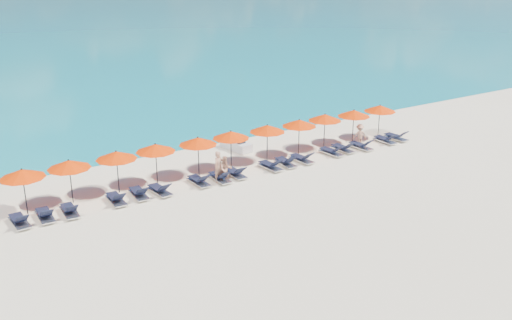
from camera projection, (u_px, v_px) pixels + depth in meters
ground at (289, 199)px, 28.49m from camera, size 1400.00×1400.00×0.00m
jetski at (236, 145)px, 35.86m from camera, size 1.17×2.37×0.81m
beachgoer_a at (219, 167)px, 30.41m from camera, size 0.71×0.55×1.73m
beachgoer_b at (226, 169)px, 30.46m from camera, size 0.79×0.58×1.46m
beachgoer_c at (360, 135)px, 36.49m from camera, size 1.02×0.71×1.44m
umbrella_0 at (22, 174)px, 26.19m from camera, size 2.10×2.10×2.28m
umbrella_1 at (69, 164)px, 27.39m from camera, size 2.10×2.10×2.28m
umbrella_2 at (116, 155)px, 28.67m from camera, size 2.10×2.10×2.28m
umbrella_3 at (155, 148)px, 29.81m from camera, size 2.10×2.10×2.28m
umbrella_4 at (198, 141)px, 30.93m from camera, size 2.10×2.10×2.28m
umbrella_5 at (231, 135)px, 32.06m from camera, size 2.10×2.10×2.28m
umbrella_6 at (267, 128)px, 33.27m from camera, size 2.10×2.10×2.28m
umbrella_7 at (299, 123)px, 34.40m from camera, size 2.10×2.10×2.28m
umbrella_8 at (325, 117)px, 35.62m from camera, size 2.10×2.10×2.28m
umbrella_9 at (354, 113)px, 36.61m from camera, size 2.10×2.10×2.28m
umbrella_10 at (380, 108)px, 37.82m from camera, size 2.10×2.10×2.28m
lounger_0 at (19, 221)px, 25.59m from camera, size 0.73×1.74×0.66m
lounger_1 at (45, 215)px, 26.17m from camera, size 0.68×1.72×0.66m
lounger_2 at (70, 210)px, 26.65m from camera, size 0.70×1.73×0.66m
lounger_3 at (116, 199)px, 27.94m from camera, size 0.66×1.71×0.66m
lounger_4 at (139, 193)px, 28.63m from camera, size 0.74×1.74×0.66m
lounger_5 at (160, 190)px, 29.05m from camera, size 0.78×1.75×0.66m
lounger_6 at (199, 181)px, 30.26m from camera, size 0.67×1.72×0.66m
lounger_7 at (220, 177)px, 30.74m from camera, size 0.63×1.71×0.66m
lounger_8 at (235, 173)px, 31.38m from camera, size 0.66×1.71×0.66m
lounger_9 at (270, 166)px, 32.48m from camera, size 0.73×1.74×0.66m
lounger_10 at (286, 162)px, 33.07m from camera, size 0.72×1.73×0.66m
lounger_11 at (302, 158)px, 33.66m from camera, size 0.76×1.75×0.66m
lounger_12 at (331, 151)px, 34.90m from camera, size 0.78×1.75×0.66m
lounger_13 at (343, 148)px, 35.53m from camera, size 0.68×1.72×0.66m
lounger_14 at (361, 146)px, 35.98m from camera, size 0.75×1.74×0.66m
lounger_15 at (385, 139)px, 37.24m from camera, size 0.63×1.70×0.66m
lounger_16 at (396, 137)px, 37.80m from camera, size 0.77×1.75×0.66m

